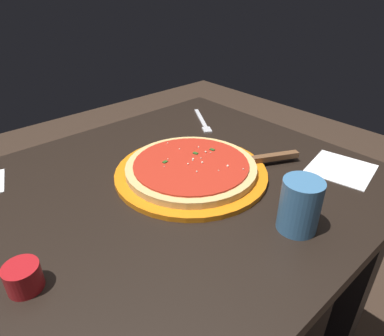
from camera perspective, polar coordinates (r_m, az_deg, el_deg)
name	(u,v)px	position (r m, az deg, el deg)	size (l,w,h in m)	color
restaurant_table	(174,238)	(0.87, -3.01, -11.51)	(0.91, 0.79, 0.77)	black
serving_plate	(192,173)	(0.80, 0.00, -0.87)	(0.35, 0.35, 0.01)	orange
pizza	(192,167)	(0.79, 0.00, 0.09)	(0.30, 0.30, 0.02)	#DBB26B
pizza_server	(258,160)	(0.85, 10.93, 1.34)	(0.22, 0.14, 0.01)	silver
cup_tall_drink	(300,206)	(0.65, 17.45, -5.96)	(0.07, 0.07, 0.10)	teal
cup_small_sauce	(23,277)	(0.59, -26.19, -15.96)	(0.05, 0.05, 0.04)	#B2191E
napkin_loose_left	(341,169)	(0.90, 23.47, -0.13)	(0.14, 0.14, 0.00)	white
fork	(203,122)	(1.09, 1.77, 7.67)	(0.11, 0.17, 0.00)	silver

